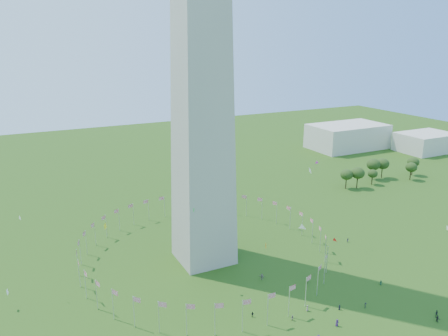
# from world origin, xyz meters

# --- Properties ---
(flag_ring) EXTENTS (80.24, 80.24, 9.00)m
(flag_ring) POSITION_xyz_m (-0.00, 50.00, 4.50)
(flag_ring) COLOR silver
(flag_ring) RESTS_ON ground
(gov_building_east_a) EXTENTS (50.00, 30.00, 16.00)m
(gov_building_east_a) POSITION_xyz_m (150.00, 150.00, 8.00)
(gov_building_east_a) COLOR beige
(gov_building_east_a) RESTS_ON ground
(gov_building_east_b) EXTENTS (35.00, 25.00, 12.00)m
(gov_building_east_b) POSITION_xyz_m (190.00, 120.00, 6.00)
(gov_building_east_b) COLOR beige
(gov_building_east_b) RESTS_ON ground
(crowd) EXTENTS (92.28, 72.80, 1.95)m
(crowd) POSITION_xyz_m (6.21, 4.14, 0.87)
(crowd) COLOR #252525
(crowd) RESTS_ON ground
(kites_aloft) EXTENTS (118.12, 68.42, 34.27)m
(kites_aloft) POSITION_xyz_m (13.64, 22.61, 20.57)
(kites_aloft) COLOR white
(kites_aloft) RESTS_ON ground
(tree_line_east) EXTENTS (53.34, 15.87, 10.86)m
(tree_line_east) POSITION_xyz_m (114.45, 85.72, 4.97)
(tree_line_east) COLOR #2E4C19
(tree_line_east) RESTS_ON ground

